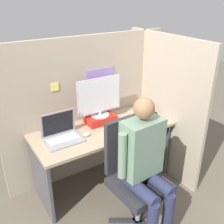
# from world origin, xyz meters

# --- Properties ---
(ground_plane) EXTENTS (12.00, 12.00, 0.00)m
(ground_plane) POSITION_xyz_m (0.00, 0.00, 0.00)
(ground_plane) COLOR #665B4C
(cubicle_panel_back) EXTENTS (1.99, 0.05, 1.62)m
(cubicle_panel_back) POSITION_xyz_m (0.00, 0.65, 0.81)
(cubicle_panel_back) COLOR tan
(cubicle_panel_back) RESTS_ON ground
(cubicle_panel_right) EXTENTS (0.04, 1.25, 1.62)m
(cubicle_panel_right) POSITION_xyz_m (0.77, 0.25, 0.81)
(cubicle_panel_right) COLOR tan
(cubicle_panel_right) RESTS_ON ground
(desk) EXTENTS (1.49, 0.62, 0.71)m
(desk) POSITION_xyz_m (0.00, 0.31, 0.54)
(desk) COLOR tan
(desk) RESTS_ON ground
(paper_box) EXTENTS (0.31, 0.21, 0.08)m
(paper_box) POSITION_xyz_m (0.04, 0.45, 0.76)
(paper_box) COLOR red
(paper_box) RESTS_ON desk
(monitor) EXTENTS (0.51, 0.20, 0.42)m
(monitor) POSITION_xyz_m (0.04, 0.46, 1.01)
(monitor) COLOR #B2B2B7
(monitor) RESTS_ON paper_box
(laptop) EXTENTS (0.35, 0.26, 0.27)m
(laptop) POSITION_xyz_m (-0.45, 0.33, 0.77)
(laptop) COLOR #99999E
(laptop) RESTS_ON desk
(mouse) EXTENTS (0.07, 0.05, 0.04)m
(mouse) POSITION_xyz_m (-0.22, 0.26, 0.73)
(mouse) COLOR silver
(mouse) RESTS_ON desk
(stapler) EXTENTS (0.05, 0.12, 0.04)m
(stapler) POSITION_xyz_m (0.65, 0.29, 0.74)
(stapler) COLOR black
(stapler) RESTS_ON desk
(carrot_toy) EXTENTS (0.04, 0.15, 0.04)m
(carrot_toy) POSITION_xyz_m (0.15, 0.12, 0.73)
(carrot_toy) COLOR orange
(carrot_toy) RESTS_ON desk
(office_chair) EXTENTS (0.53, 0.56, 1.02)m
(office_chair) POSITION_xyz_m (-0.02, -0.26, 0.53)
(office_chair) COLOR #2D2D33
(office_chair) RESTS_ON ground
(person) EXTENTS (0.48, 0.47, 1.30)m
(person) POSITION_xyz_m (-0.03, -0.43, 0.75)
(person) COLOR #282D4C
(person) RESTS_ON ground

